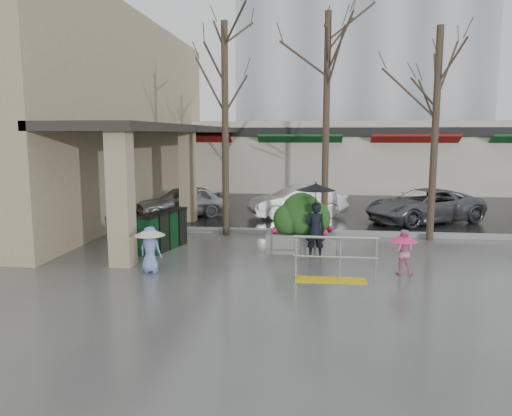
% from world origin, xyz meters
% --- Properties ---
extents(ground, '(120.00, 120.00, 0.00)m').
position_xyz_m(ground, '(0.00, 0.00, 0.00)').
color(ground, '#51514F').
rests_on(ground, ground).
extents(street_asphalt, '(120.00, 36.00, 0.01)m').
position_xyz_m(street_asphalt, '(0.00, 22.00, 0.01)').
color(street_asphalt, black).
rests_on(street_asphalt, ground).
extents(curb, '(120.00, 0.30, 0.15)m').
position_xyz_m(curb, '(0.00, 4.00, 0.07)').
color(curb, gray).
rests_on(curb, ground).
extents(near_building, '(6.00, 18.00, 8.00)m').
position_xyz_m(near_building, '(-9.00, 8.00, 4.00)').
color(near_building, tan).
rests_on(near_building, ground).
extents(canopy_slab, '(2.80, 18.00, 0.25)m').
position_xyz_m(canopy_slab, '(-4.80, 8.00, 3.62)').
color(canopy_slab, '#2D2823').
rests_on(canopy_slab, pillar_front).
extents(pillar_front, '(0.55, 0.55, 3.50)m').
position_xyz_m(pillar_front, '(-3.90, -0.50, 1.75)').
color(pillar_front, tan).
rests_on(pillar_front, ground).
extents(pillar_back, '(0.55, 0.55, 3.50)m').
position_xyz_m(pillar_back, '(-3.90, 6.00, 1.75)').
color(pillar_back, tan).
rests_on(pillar_back, ground).
extents(storefront_row, '(34.00, 6.74, 4.00)m').
position_xyz_m(storefront_row, '(2.00, 17.97, 2.01)').
color(storefront_row, beige).
rests_on(storefront_row, ground).
extents(office_tower, '(18.00, 12.00, 25.00)m').
position_xyz_m(office_tower, '(4.00, 30.00, 12.50)').
color(office_tower, '#8C99A8').
rests_on(office_tower, ground).
extents(handrail, '(1.90, 0.50, 1.03)m').
position_xyz_m(handrail, '(1.36, -1.20, 0.38)').
color(handrail, yellow).
rests_on(handrail, ground).
extents(tree_west, '(3.20, 3.20, 6.80)m').
position_xyz_m(tree_west, '(-2.00, 3.60, 5.08)').
color(tree_west, '#382B21').
rests_on(tree_west, ground).
extents(tree_midwest, '(3.20, 3.20, 7.00)m').
position_xyz_m(tree_midwest, '(1.20, 3.60, 5.23)').
color(tree_midwest, '#382B21').
rests_on(tree_midwest, ground).
extents(tree_mideast, '(3.20, 3.20, 6.50)m').
position_xyz_m(tree_mideast, '(4.50, 3.60, 4.86)').
color(tree_mideast, '#382B21').
rests_on(tree_mideast, ground).
extents(woman, '(1.06, 1.06, 2.05)m').
position_xyz_m(woman, '(0.92, 0.95, 1.22)').
color(woman, black).
rests_on(woman, ground).
extents(child_pink, '(0.67, 0.67, 1.08)m').
position_xyz_m(child_pink, '(3.00, -0.47, 0.63)').
color(child_pink, pink).
rests_on(child_pink, ground).
extents(child_blue, '(0.74, 0.74, 1.13)m').
position_xyz_m(child_blue, '(-3.00, -1.02, 0.70)').
color(child_blue, '#768DD2').
rests_on(child_blue, ground).
extents(planter, '(1.93, 1.14, 1.68)m').
position_xyz_m(planter, '(0.55, 1.62, 0.80)').
color(planter, gray).
rests_on(planter, ground).
extents(news_boxes, '(0.95, 2.06, 1.12)m').
position_xyz_m(news_boxes, '(-3.40, 1.29, 0.56)').
color(news_boxes, '#0C3719').
rests_on(news_boxes, ground).
extents(car_a, '(3.96, 3.10, 1.26)m').
position_xyz_m(car_a, '(-4.38, 6.92, 0.63)').
color(car_a, '#AEAEB3').
rests_on(car_a, ground).
extents(car_b, '(4.05, 2.66, 1.26)m').
position_xyz_m(car_b, '(0.20, 7.45, 0.63)').
color(car_b, white).
rests_on(car_b, ground).
extents(car_c, '(4.98, 4.01, 1.26)m').
position_xyz_m(car_c, '(4.96, 6.84, 0.63)').
color(car_c, '#595D61').
rests_on(car_c, ground).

